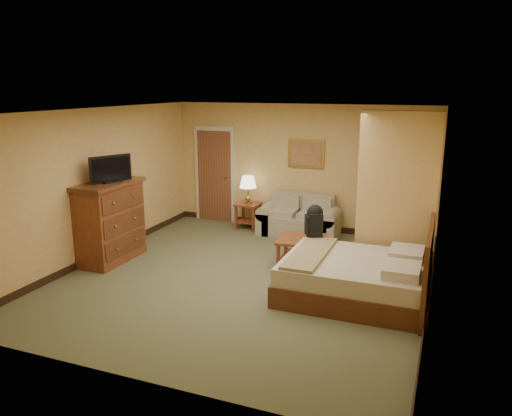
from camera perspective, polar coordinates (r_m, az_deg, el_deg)
The scene contains 17 objects.
floor at distance 7.97m, azimuth -1.25°, elevation -7.96°, with size 6.00×6.00×0.00m, color brown.
ceiling at distance 7.41m, azimuth -1.36°, elevation 11.04°, with size 6.00×6.00×0.00m, color white.
back_wall at distance 10.37m, azimuth 5.10°, elevation 4.59°, with size 5.50×0.02×2.60m, color tan.
left_wall at distance 8.99m, azimuth -17.73°, elevation 2.54°, with size 0.02×6.00×2.60m, color tan.
right_wall at distance 7.03m, azimuth 19.87°, elevation -0.68°, with size 0.02×6.00×2.60m, color tan.
partition at distance 7.96m, azimuth 15.80°, elevation 1.27°, with size 1.20×0.15×2.60m, color tan.
door at distance 11.08m, azimuth -4.73°, elevation 3.80°, with size 0.94×0.16×2.10m.
baseboard at distance 10.63m, azimuth 4.94°, elevation -2.02°, with size 5.50×0.02×0.12m, color black.
loveseat at distance 10.15m, azimuth 4.94°, elevation -1.59°, with size 1.61×0.75×0.82m.
side_table at distance 10.57m, azimuth -0.91°, elevation -0.42°, with size 0.49×0.49×0.54m.
table_lamp at distance 10.43m, azimuth -0.93°, elevation 2.92°, with size 0.35×0.35×0.59m.
coffee_table at distance 8.40m, azimuth 5.18°, elevation -4.34°, with size 0.84×0.84×0.48m.
wall_picture at distance 10.27m, azimuth 5.74°, elevation 6.18°, with size 0.76×0.04×0.59m.
dresser at distance 8.89m, azimuth -16.39°, elevation -1.46°, with size 0.68×1.30×1.39m.
tv at distance 8.64m, azimuth -16.27°, elevation 4.23°, with size 0.35×0.70×0.45m.
bed at distance 7.31m, azimuth 11.82°, elevation -7.75°, with size 2.07×1.76×1.14m.
backpack at distance 8.08m, azimuth 6.75°, elevation -1.43°, with size 0.33×0.38×0.55m.
Camera 1 is at (2.85, -6.83, 2.97)m, focal length 35.00 mm.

